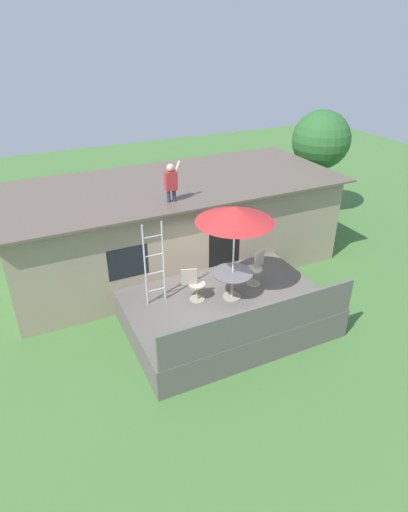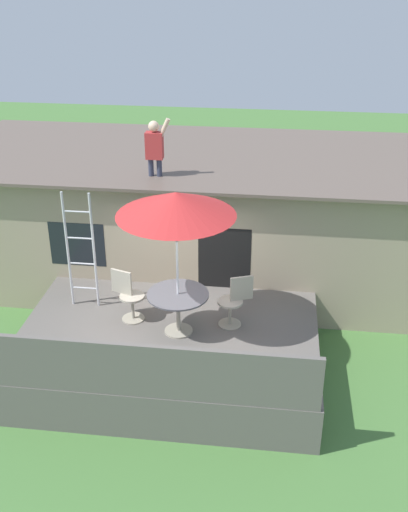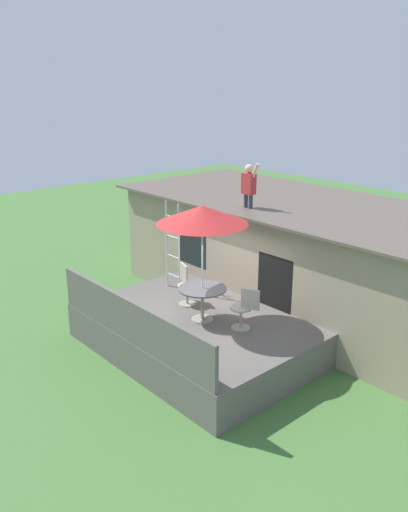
# 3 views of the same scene
# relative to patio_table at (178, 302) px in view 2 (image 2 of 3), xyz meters

# --- Properties ---
(ground_plane) EXTENTS (40.00, 40.00, 0.00)m
(ground_plane) POSITION_rel_patio_table_xyz_m (-0.18, 0.03, -1.39)
(ground_plane) COLOR #477538
(house) EXTENTS (10.50, 4.50, 2.83)m
(house) POSITION_rel_patio_table_xyz_m (-0.18, 3.63, 0.03)
(house) COLOR gray
(house) RESTS_ON ground
(deck) EXTENTS (5.11, 3.63, 0.80)m
(deck) POSITION_rel_patio_table_xyz_m (-0.18, 0.03, -0.99)
(deck) COLOR #605B56
(deck) RESTS_ON ground
(deck_railing) EXTENTS (5.01, 0.08, 0.90)m
(deck_railing) POSITION_rel_patio_table_xyz_m (-0.18, -1.74, -0.14)
(deck_railing) COLOR #605B56
(deck_railing) RESTS_ON deck
(patio_table) EXTENTS (1.04, 1.04, 0.74)m
(patio_table) POSITION_rel_patio_table_xyz_m (0.00, 0.00, 0.00)
(patio_table) COLOR #A59E8C
(patio_table) RESTS_ON deck
(patio_umbrella) EXTENTS (1.90, 1.90, 2.54)m
(patio_umbrella) POSITION_rel_patio_table_xyz_m (-0.00, 0.00, 1.76)
(patio_umbrella) COLOR silver
(patio_umbrella) RESTS_ON deck
(step_ladder) EXTENTS (0.52, 0.04, 2.20)m
(step_ladder) POSITION_rel_patio_table_xyz_m (-1.84, 0.67, 0.51)
(step_ladder) COLOR silver
(step_ladder) RESTS_ON deck
(person_figure) EXTENTS (0.47, 0.20, 1.11)m
(person_figure) POSITION_rel_patio_table_xyz_m (-0.75, 2.15, 2.05)
(person_figure) COLOR #33384C
(person_figure) RESTS_ON house
(patio_chair_left) EXTENTS (0.61, 0.44, 0.92)m
(patio_chair_left) POSITION_rel_patio_table_xyz_m (-0.93, 0.32, -0.13)
(patio_chair_left) COLOR #A59E8C
(patio_chair_left) RESTS_ON deck
(patio_chair_right) EXTENTS (0.60, 0.44, 0.92)m
(patio_chair_right) POSITION_rel_patio_table_xyz_m (0.92, 0.35, -0.13)
(patio_chair_right) COLOR #A59E8C
(patio_chair_right) RESTS_ON deck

